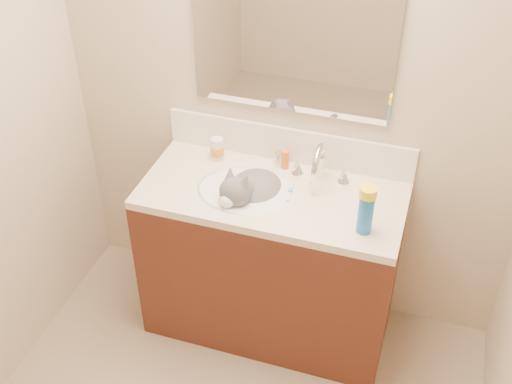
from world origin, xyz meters
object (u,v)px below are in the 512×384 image
Objects in this scene: spray_can at (365,214)px; amber_bottle at (285,159)px; pill_bottle at (217,149)px; faucet at (319,167)px; silver_jar at (280,159)px; basin at (245,203)px; cat at (252,194)px; vanity_cabinet at (271,264)px.

amber_bottle is at bearing 142.02° from spray_can.
spray_can is at bearing -22.35° from pill_bottle.
faucet is at bearing -19.65° from amber_bottle.
silver_jar is (-0.20, 0.08, -0.05)m from faucet.
cat is at bearing 42.53° from basin.
amber_bottle is (0.10, 0.21, 0.08)m from cat.
cat reaches higher than basin.
amber_bottle reaches higher than basin.
cat is at bearing -37.74° from pill_bottle.
vanity_cabinet is 0.58m from faucet.
amber_bottle reaches higher than silver_jar.
pill_bottle is (-0.51, 0.04, -0.03)m from faucet.
pill_bottle is at bearing 175.78° from faucet.
pill_bottle is 0.31m from silver_jar.
silver_jar is at bearing 96.53° from vanity_cabinet.
spray_can is at bearing -37.63° from silver_jar.
silver_jar is at bearing 142.37° from spray_can.
spray_can is (0.54, -0.14, 0.12)m from cat.
vanity_cabinet is at bearing -83.47° from silver_jar.
basin is at bearing -165.96° from vanity_cabinet.
spray_can reaches higher than vanity_cabinet.
cat is at bearing -107.25° from silver_jar.
pill_bottle is at bearing 157.65° from spray_can.
faucet is (0.30, 0.17, 0.16)m from basin.
vanity_cabinet is 0.54m from amber_bottle.
pill_bottle is at bearing 152.02° from vanity_cabinet.
pill_bottle is 1.75× the size of silver_jar.
spray_can is (0.77, -0.32, 0.03)m from pill_bottle.
faucet is 0.23m from silver_jar.
silver_jar is at bearing 93.05° from cat.
amber_bottle is (0.00, 0.20, 0.50)m from vanity_cabinet.
faucet is 0.19m from amber_bottle.
cat is 3.78× the size of pill_bottle.
basin is 0.32m from pill_bottle.
faucet is at bearing 29.12° from basin.
amber_bottle is at bearing 61.90° from basin.
silver_jar is (0.10, 0.25, 0.10)m from basin.
cat is 0.31m from pill_bottle.
silver_jar is (-0.02, 0.22, 0.48)m from vanity_cabinet.
basin is at bearing -150.88° from faucet.
vanity_cabinet is 19.00× the size of silver_jar.
faucet reaches higher than amber_bottle.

